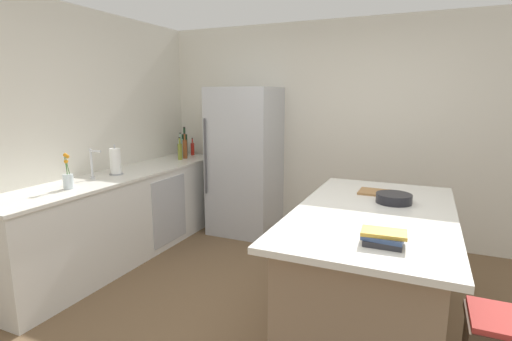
{
  "coord_description": "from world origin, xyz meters",
  "views": [
    {
      "loc": [
        0.83,
        -2.46,
        1.73
      ],
      "look_at": [
        -0.68,
        0.95,
        1.0
      ],
      "focal_mm": 27.1,
      "sensor_mm": 36.0,
      "label": 1
    }
  ],
  "objects_px": {
    "olive_oil_bottle": "(180,151)",
    "kitchen_island": "(371,270)",
    "wine_bottle": "(185,144)",
    "cookbook_stack": "(384,237)",
    "bar_stool": "(505,338)",
    "vinegar_bottle": "(185,149)",
    "sink_faucet": "(93,163)",
    "paper_towel_roll": "(115,162)",
    "gin_bottle": "(181,147)",
    "hot_sauce_bottle": "(193,149)",
    "cutting_board": "(377,192)",
    "flower_vase": "(68,178)",
    "mixing_bowl": "(394,198)",
    "refrigerator": "(245,161)"
  },
  "relations": [
    {
      "from": "olive_oil_bottle",
      "to": "kitchen_island",
      "type": "bearing_deg",
      "value": -27.17
    },
    {
      "from": "wine_bottle",
      "to": "cookbook_stack",
      "type": "relative_size",
      "value": 1.57
    },
    {
      "from": "bar_stool",
      "to": "wine_bottle",
      "type": "xyz_separation_m",
      "value": [
        -3.42,
        2.25,
        0.56
      ]
    },
    {
      "from": "bar_stool",
      "to": "vinegar_bottle",
      "type": "xyz_separation_m",
      "value": [
        -3.3,
        2.07,
        0.53
      ]
    },
    {
      "from": "sink_faucet",
      "to": "olive_oil_bottle",
      "type": "xyz_separation_m",
      "value": [
        0.1,
        1.33,
        -0.05
      ]
    },
    {
      "from": "bar_stool",
      "to": "cookbook_stack",
      "type": "bearing_deg",
      "value": 178.09
    },
    {
      "from": "sink_faucet",
      "to": "paper_towel_roll",
      "type": "height_order",
      "value": "paper_towel_roll"
    },
    {
      "from": "gin_bottle",
      "to": "kitchen_island",
      "type": "bearing_deg",
      "value": -29.38
    },
    {
      "from": "hot_sauce_bottle",
      "to": "kitchen_island",
      "type": "bearing_deg",
      "value": -32.94
    },
    {
      "from": "bar_stool",
      "to": "cutting_board",
      "type": "distance_m",
      "value": 1.47
    },
    {
      "from": "wine_bottle",
      "to": "gin_bottle",
      "type": "height_order",
      "value": "wine_bottle"
    },
    {
      "from": "kitchen_island",
      "to": "paper_towel_roll",
      "type": "distance_m",
      "value": 2.7
    },
    {
      "from": "gin_bottle",
      "to": "sink_faucet",
      "type": "bearing_deg",
      "value": -89.0
    },
    {
      "from": "sink_faucet",
      "to": "flower_vase",
      "type": "distance_m",
      "value": 0.41
    },
    {
      "from": "mixing_bowl",
      "to": "hot_sauce_bottle",
      "type": "bearing_deg",
      "value": 152.43
    },
    {
      "from": "hot_sauce_bottle",
      "to": "refrigerator",
      "type": "bearing_deg",
      "value": -9.83
    },
    {
      "from": "sink_faucet",
      "to": "olive_oil_bottle",
      "type": "height_order",
      "value": "sink_faucet"
    },
    {
      "from": "kitchen_island",
      "to": "cutting_board",
      "type": "distance_m",
      "value": 0.7
    },
    {
      "from": "flower_vase",
      "to": "cookbook_stack",
      "type": "relative_size",
      "value": 1.27
    },
    {
      "from": "paper_towel_roll",
      "to": "mixing_bowl",
      "type": "relative_size",
      "value": 1.17
    },
    {
      "from": "mixing_bowl",
      "to": "cookbook_stack",
      "type": "bearing_deg",
      "value": -88.9
    },
    {
      "from": "cookbook_stack",
      "to": "hot_sauce_bottle",
      "type": "bearing_deg",
      "value": 139.72
    },
    {
      "from": "vinegar_bottle",
      "to": "cutting_board",
      "type": "height_order",
      "value": "vinegar_bottle"
    },
    {
      "from": "flower_vase",
      "to": "hot_sauce_bottle",
      "type": "distance_m",
      "value": 2.11
    },
    {
      "from": "hot_sauce_bottle",
      "to": "olive_oil_bottle",
      "type": "height_order",
      "value": "olive_oil_bottle"
    },
    {
      "from": "hot_sauce_bottle",
      "to": "wine_bottle",
      "type": "relative_size",
      "value": 0.61
    },
    {
      "from": "mixing_bowl",
      "to": "bar_stool",
      "type": "bearing_deg",
      "value": -55.75
    },
    {
      "from": "gin_bottle",
      "to": "mixing_bowl",
      "type": "xyz_separation_m",
      "value": [
        2.8,
        -1.24,
        -0.09
      ]
    },
    {
      "from": "refrigerator",
      "to": "paper_towel_roll",
      "type": "bearing_deg",
      "value": -123.61
    },
    {
      "from": "paper_towel_roll",
      "to": "wine_bottle",
      "type": "xyz_separation_m",
      "value": [
        -0.06,
        1.35,
        0.02
      ]
    },
    {
      "from": "cookbook_stack",
      "to": "mixing_bowl",
      "type": "bearing_deg",
      "value": 91.1
    },
    {
      "from": "flower_vase",
      "to": "cutting_board",
      "type": "distance_m",
      "value": 2.67
    },
    {
      "from": "mixing_bowl",
      "to": "cutting_board",
      "type": "bearing_deg",
      "value": 121.67
    },
    {
      "from": "wine_bottle",
      "to": "olive_oil_bottle",
      "type": "height_order",
      "value": "wine_bottle"
    },
    {
      "from": "flower_vase",
      "to": "refrigerator",
      "type": "bearing_deg",
      "value": 68.01
    },
    {
      "from": "vinegar_bottle",
      "to": "cutting_board",
      "type": "distance_m",
      "value": 2.68
    },
    {
      "from": "sink_faucet",
      "to": "gin_bottle",
      "type": "xyz_separation_m",
      "value": [
        -0.03,
        1.53,
        -0.03
      ]
    },
    {
      "from": "gin_bottle",
      "to": "cookbook_stack",
      "type": "xyz_separation_m",
      "value": [
        2.82,
        -2.15,
        -0.09
      ]
    },
    {
      "from": "sink_faucet",
      "to": "hot_sauce_bottle",
      "type": "height_order",
      "value": "sink_faucet"
    },
    {
      "from": "bar_stool",
      "to": "hot_sauce_bottle",
      "type": "height_order",
      "value": "hot_sauce_bottle"
    },
    {
      "from": "refrigerator",
      "to": "cutting_board",
      "type": "relative_size",
      "value": 6.27
    },
    {
      "from": "gin_bottle",
      "to": "mixing_bowl",
      "type": "distance_m",
      "value": 3.07
    },
    {
      "from": "sink_faucet",
      "to": "paper_towel_roll",
      "type": "distance_m",
      "value": 0.27
    },
    {
      "from": "refrigerator",
      "to": "cutting_board",
      "type": "xyz_separation_m",
      "value": [
        1.72,
        -1.03,
        0.01
      ]
    },
    {
      "from": "kitchen_island",
      "to": "refrigerator",
      "type": "bearing_deg",
      "value": 138.58
    },
    {
      "from": "paper_towel_roll",
      "to": "sink_faucet",
      "type": "bearing_deg",
      "value": -98.33
    },
    {
      "from": "refrigerator",
      "to": "wine_bottle",
      "type": "xyz_separation_m",
      "value": [
        -0.92,
        0.04,
        0.16
      ]
    },
    {
      "from": "cookbook_stack",
      "to": "mixing_bowl",
      "type": "distance_m",
      "value": 0.91
    },
    {
      "from": "bar_stool",
      "to": "gin_bottle",
      "type": "xyz_separation_m",
      "value": [
        -3.43,
        2.17,
        0.53
      ]
    },
    {
      "from": "sink_faucet",
      "to": "refrigerator",
      "type": "bearing_deg",
      "value": 60.0
    }
  ]
}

